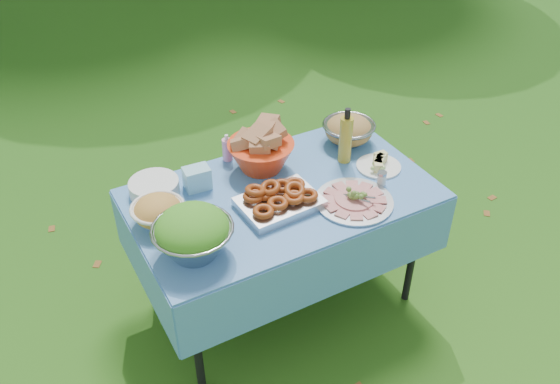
# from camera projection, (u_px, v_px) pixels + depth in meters

# --- Properties ---
(ground) EXTENTS (80.00, 80.00, 0.00)m
(ground) POSITION_uv_depth(u_px,v_px,m) (282.00, 300.00, 3.34)
(ground) COLOR #0D3B0A
(ground) RESTS_ON ground
(picnic_table) EXTENTS (1.46, 0.86, 0.76)m
(picnic_table) POSITION_uv_depth(u_px,v_px,m) (282.00, 250.00, 3.11)
(picnic_table) COLOR #84BDFF
(picnic_table) RESTS_ON ground
(salad_bowl) EXTENTS (0.41, 0.41, 0.23)m
(salad_bowl) POSITION_uv_depth(u_px,v_px,m) (193.00, 233.00, 2.47)
(salad_bowl) COLOR #93969B
(salad_bowl) RESTS_ON picnic_table
(pasta_bowl_white) EXTENTS (0.25, 0.25, 0.13)m
(pasta_bowl_white) POSITION_uv_depth(u_px,v_px,m) (158.00, 211.00, 2.66)
(pasta_bowl_white) COLOR white
(pasta_bowl_white) RESTS_ON picnic_table
(plate_stack) EXTENTS (0.31, 0.31, 0.07)m
(plate_stack) POSITION_uv_depth(u_px,v_px,m) (154.00, 187.00, 2.86)
(plate_stack) COLOR white
(plate_stack) RESTS_ON picnic_table
(wipes_box) EXTENTS (0.13, 0.10, 0.11)m
(wipes_box) POSITION_uv_depth(u_px,v_px,m) (197.00, 178.00, 2.88)
(wipes_box) COLOR #8ED3E9
(wipes_box) RESTS_ON picnic_table
(sanitizer_bottle) EXTENTS (0.05, 0.05, 0.15)m
(sanitizer_bottle) POSITION_uv_depth(u_px,v_px,m) (227.00, 147.00, 3.07)
(sanitizer_bottle) COLOR pink
(sanitizer_bottle) RESTS_ON picnic_table
(bread_bowl) EXTENTS (0.35, 0.35, 0.23)m
(bread_bowl) POSITION_uv_depth(u_px,v_px,m) (261.00, 149.00, 2.99)
(bread_bowl) COLOR #ED3D15
(bread_bowl) RESTS_ON picnic_table
(pasta_bowl_steel) EXTENTS (0.36, 0.36, 0.15)m
(pasta_bowl_steel) POSITION_uv_depth(u_px,v_px,m) (349.00, 129.00, 3.21)
(pasta_bowl_steel) COLOR #93969B
(pasta_bowl_steel) RESTS_ON picnic_table
(fried_tray) EXTENTS (0.39, 0.28, 0.09)m
(fried_tray) POSITION_uv_depth(u_px,v_px,m) (279.00, 199.00, 2.77)
(fried_tray) COLOR silver
(fried_tray) RESTS_ON picnic_table
(charcuterie_platter) EXTENTS (0.47, 0.47, 0.09)m
(charcuterie_platter) POSITION_uv_depth(u_px,v_px,m) (355.00, 195.00, 2.80)
(charcuterie_platter) COLOR #ABADB2
(charcuterie_platter) RESTS_ON picnic_table
(oil_bottle) EXTENTS (0.07, 0.07, 0.31)m
(oil_bottle) POSITION_uv_depth(u_px,v_px,m) (346.00, 135.00, 3.02)
(oil_bottle) COLOR gold
(oil_bottle) RESTS_ON picnic_table
(cheese_plate) EXTENTS (0.30, 0.30, 0.06)m
(cheese_plate) POSITION_uv_depth(u_px,v_px,m) (379.00, 162.00, 3.04)
(cheese_plate) COLOR white
(cheese_plate) RESTS_ON picnic_table
(shaker) EXTENTS (0.06, 0.06, 0.07)m
(shaker) POSITION_uv_depth(u_px,v_px,m) (382.00, 178.00, 2.92)
(shaker) COLOR silver
(shaker) RESTS_ON picnic_table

